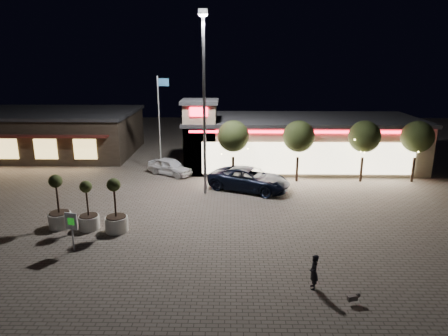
{
  "coord_description": "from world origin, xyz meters",
  "views": [
    {
      "loc": [
        3.78,
        -19.06,
        9.43
      ],
      "look_at": [
        3.37,
        6.0,
        2.43
      ],
      "focal_mm": 32.0,
      "sensor_mm": 36.0,
      "label": 1
    }
  ],
  "objects_px": {
    "white_sedan": "(170,166)",
    "planter_left": "(59,211)",
    "pickup_truck": "(249,179)",
    "planter_mid": "(116,215)",
    "valet_sign": "(71,224)",
    "pedestrian": "(314,272)"
  },
  "relations": [
    {
      "from": "white_sedan",
      "to": "planter_left",
      "type": "distance_m",
      "value": 11.72
    },
    {
      "from": "white_sedan",
      "to": "planter_left",
      "type": "height_order",
      "value": "planter_left"
    },
    {
      "from": "pickup_truck",
      "to": "planter_mid",
      "type": "relative_size",
      "value": 1.91
    },
    {
      "from": "planter_mid",
      "to": "pickup_truck",
      "type": "bearing_deg",
      "value": 43.63
    },
    {
      "from": "pickup_truck",
      "to": "valet_sign",
      "type": "relative_size",
      "value": 2.92
    },
    {
      "from": "valet_sign",
      "to": "planter_left",
      "type": "bearing_deg",
      "value": 123.15
    },
    {
      "from": "white_sedan",
      "to": "planter_left",
      "type": "bearing_deg",
      "value": -171.58
    },
    {
      "from": "white_sedan",
      "to": "pedestrian",
      "type": "relative_size",
      "value": 2.65
    },
    {
      "from": "pedestrian",
      "to": "planter_mid",
      "type": "height_order",
      "value": "planter_mid"
    },
    {
      "from": "planter_left",
      "to": "white_sedan",
      "type": "bearing_deg",
      "value": 65.93
    },
    {
      "from": "planter_left",
      "to": "planter_mid",
      "type": "distance_m",
      "value": 3.43
    },
    {
      "from": "pickup_truck",
      "to": "planter_left",
      "type": "distance_m",
      "value": 13.07
    },
    {
      "from": "pickup_truck",
      "to": "white_sedan",
      "type": "relative_size",
      "value": 1.46
    },
    {
      "from": "pedestrian",
      "to": "planter_mid",
      "type": "distance_m",
      "value": 11.33
    },
    {
      "from": "planter_left",
      "to": "valet_sign",
      "type": "distance_m",
      "value": 3.45
    },
    {
      "from": "white_sedan",
      "to": "pickup_truck",
      "type": "bearing_deg",
      "value": -88.61
    },
    {
      "from": "white_sedan",
      "to": "planter_left",
      "type": "relative_size",
      "value": 1.29
    },
    {
      "from": "pickup_truck",
      "to": "pedestrian",
      "type": "distance_m",
      "value": 13.13
    },
    {
      "from": "planter_left",
      "to": "valet_sign",
      "type": "relative_size",
      "value": 1.55
    },
    {
      "from": "pickup_truck",
      "to": "white_sedan",
      "type": "bearing_deg",
      "value": 82.66
    },
    {
      "from": "pedestrian",
      "to": "planter_left",
      "type": "height_order",
      "value": "planter_left"
    },
    {
      "from": "white_sedan",
      "to": "pedestrian",
      "type": "height_order",
      "value": "pedestrian"
    }
  ]
}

